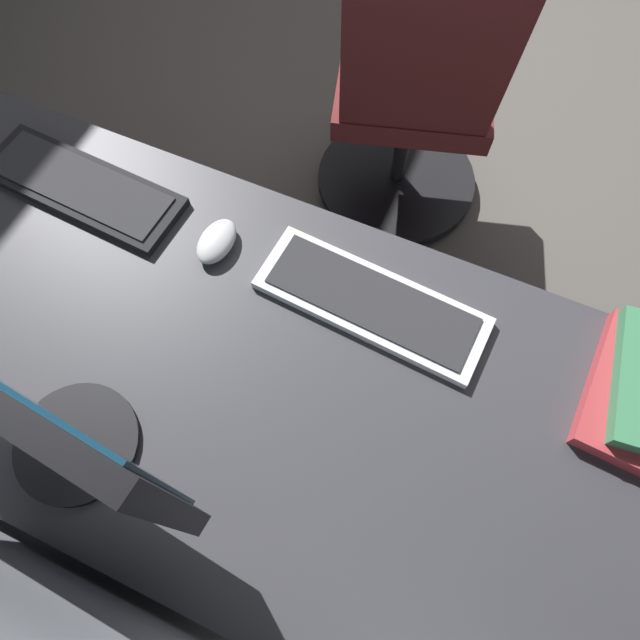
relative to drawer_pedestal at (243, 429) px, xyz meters
name	(u,v)px	position (x,y,z in m)	size (l,w,h in m)	color
floor_plane	(458,27)	(0.03, -1.98, -0.35)	(5.63, 5.63, 0.00)	#59544F
desk	(309,409)	(-0.16, -0.03, 0.32)	(2.13, 0.73, 0.73)	#38383D
drawer_pedestal	(243,429)	(0.00, 0.00, 0.00)	(0.40, 0.51, 0.69)	#38383D
keyboard_main	(82,187)	(0.43, -0.24, 0.39)	(0.43, 0.16, 0.02)	black
keyboard_spare	(372,302)	(-0.20, -0.23, 0.39)	(0.43, 0.17, 0.02)	silver
mouse_main	(217,241)	(0.12, -0.23, 0.40)	(0.06, 0.10, 0.03)	silver
office_chair	(412,104)	(-0.04, -1.01, 0.11)	(0.56, 0.60, 0.97)	maroon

